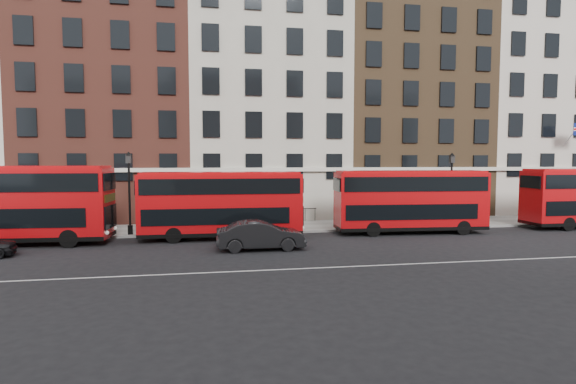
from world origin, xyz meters
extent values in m
plane|color=black|center=(0.00, 0.00, 0.00)|extent=(120.00, 120.00, 0.00)
cube|color=gray|center=(0.00, 10.50, 0.07)|extent=(80.00, 5.00, 0.15)
cube|color=gray|center=(0.00, 8.00, 0.08)|extent=(80.00, 0.30, 0.16)
cube|color=white|center=(0.00, -2.00, 0.01)|extent=(70.00, 0.12, 0.01)
cube|color=brown|center=(-12.80, 18.00, 11.00)|extent=(12.80, 10.00, 22.00)
cube|color=#A4A090|center=(0.00, 18.00, 9.50)|extent=(12.80, 10.00, 19.00)
cube|color=brown|center=(12.80, 18.00, 10.50)|extent=(12.80, 10.00, 21.00)
cube|color=beige|center=(25.60, 18.00, 10.00)|extent=(12.80, 10.00, 20.00)
cube|color=#B5090D|center=(-16.26, 6.50, 2.41)|extent=(11.02, 3.30, 4.09)
cube|color=black|center=(-16.26, 6.50, 0.49)|extent=(11.02, 3.34, 0.25)
cube|color=black|center=(-16.57, 6.53, 1.71)|extent=(9.78, 3.30, 1.09)
cube|color=black|center=(-16.26, 6.50, 3.68)|extent=(10.61, 3.36, 1.04)
cube|color=#B5090D|center=(-16.26, 6.50, 4.50)|extent=(10.70, 3.07, 0.19)
cube|color=black|center=(-10.80, 6.14, 1.60)|extent=(0.23, 2.28, 1.35)
cube|color=black|center=(-10.80, 6.14, 2.71)|extent=(0.21, 1.97, 0.43)
cylinder|color=black|center=(-12.83, 5.12, 0.52)|extent=(1.05, 0.36, 1.04)
cylinder|color=black|center=(-12.68, 7.43, 0.52)|extent=(1.05, 0.36, 1.04)
cube|color=#B5090D|center=(-4.30, 6.50, 2.19)|extent=(9.95, 2.51, 3.73)
cube|color=black|center=(-4.30, 6.50, 0.44)|extent=(9.95, 2.55, 0.23)
cube|color=black|center=(-4.58, 6.51, 1.56)|extent=(8.81, 2.57, 0.99)
cube|color=black|center=(-4.30, 6.50, 3.35)|extent=(9.57, 2.58, 0.94)
cube|color=#B5090D|center=(-4.30, 6.50, 4.11)|extent=(9.66, 2.32, 0.17)
cube|color=black|center=(0.69, 6.43, 1.46)|extent=(0.11, 2.08, 1.23)
cube|color=black|center=(0.69, 6.43, 2.47)|extent=(0.10, 1.79, 0.40)
cylinder|color=black|center=(-1.11, 5.40, 0.47)|extent=(0.95, 0.28, 0.94)
cylinder|color=black|center=(-1.07, 7.51, 0.47)|extent=(0.95, 0.28, 0.94)
cylinder|color=black|center=(-7.15, 5.49, 0.47)|extent=(0.95, 0.28, 0.94)
cylinder|color=black|center=(-7.11, 7.60, 0.47)|extent=(0.95, 0.28, 0.94)
cube|color=#B5090D|center=(8.27, 6.50, 2.21)|extent=(10.13, 3.06, 3.76)
cube|color=black|center=(8.27, 6.50, 0.45)|extent=(10.14, 3.10, 0.23)
cube|color=black|center=(7.99, 6.52, 1.57)|extent=(9.00, 3.06, 1.00)
cube|color=black|center=(8.27, 6.50, 3.38)|extent=(9.76, 3.11, 0.95)
cube|color=#B5090D|center=(8.27, 6.50, 4.14)|extent=(9.84, 2.85, 0.17)
cube|color=black|center=(13.29, 6.16, 1.48)|extent=(0.22, 2.09, 1.24)
cube|color=black|center=(13.29, 6.16, 2.49)|extent=(0.20, 1.81, 0.40)
cylinder|color=black|center=(11.43, 5.22, 0.48)|extent=(0.97, 0.33, 0.95)
cylinder|color=black|center=(11.57, 7.35, 0.48)|extent=(0.97, 0.33, 0.95)
cylinder|color=black|center=(5.35, 5.64, 0.48)|extent=(0.97, 0.33, 0.95)
cylinder|color=black|center=(5.49, 7.76, 0.48)|extent=(0.97, 0.33, 0.95)
cylinder|color=black|center=(19.54, 5.44, 0.48)|extent=(0.97, 0.28, 0.97)
cylinder|color=black|center=(19.56, 7.61, 0.48)|extent=(0.97, 0.28, 0.97)
imported|color=#232326|center=(-2.28, 2.69, 0.80)|extent=(4.84, 1.70, 1.59)
cylinder|color=black|center=(-10.06, 8.31, 2.45)|extent=(0.14, 0.14, 4.60)
cylinder|color=black|center=(-10.06, 8.31, 0.45)|extent=(0.32, 0.32, 0.60)
cube|color=#262626|center=(-10.06, 8.31, 5.00)|extent=(0.32, 0.32, 0.55)
cone|color=black|center=(-10.06, 8.31, 5.35)|extent=(0.44, 0.44, 0.25)
cylinder|color=black|center=(12.60, 8.84, 2.45)|extent=(0.14, 0.14, 4.60)
cylinder|color=black|center=(12.60, 8.84, 0.45)|extent=(0.32, 0.32, 0.60)
cube|color=#262626|center=(12.60, 8.84, 5.00)|extent=(0.32, 0.32, 0.55)
cone|color=black|center=(12.60, 8.84, 5.35)|extent=(0.44, 0.44, 0.25)
camera|label=1|loc=(-5.09, -21.61, 4.89)|focal=28.00mm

